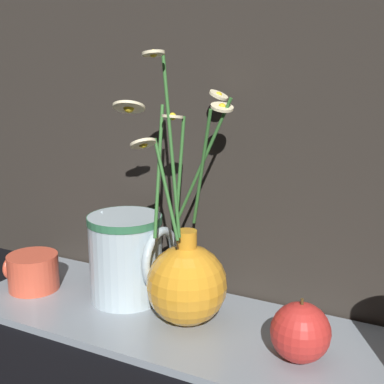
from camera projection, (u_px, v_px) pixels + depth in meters
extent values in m
plane|color=black|center=(194.00, 331.00, 0.82)|extent=(6.00, 6.00, 0.00)
cube|color=gray|center=(194.00, 327.00, 0.82)|extent=(0.77, 0.25, 0.01)
sphere|color=orange|center=(187.00, 284.00, 0.81)|extent=(0.12, 0.12, 0.12)
cylinder|color=orange|center=(187.00, 243.00, 0.80)|extent=(0.03, 0.03, 0.04)
cylinder|color=#336B2D|center=(166.00, 189.00, 0.76)|extent=(0.06, 0.04, 0.14)
cylinder|color=beige|center=(143.00, 144.00, 0.73)|extent=(0.05, 0.05, 0.02)
sphere|color=yellow|center=(143.00, 144.00, 0.73)|extent=(0.01, 0.01, 0.01)
cylinder|color=#336B2D|center=(203.00, 161.00, 0.81)|extent=(0.10, 0.01, 0.20)
cylinder|color=beige|center=(219.00, 95.00, 0.82)|extent=(0.03, 0.03, 0.02)
sphere|color=yellow|center=(219.00, 95.00, 0.82)|extent=(0.01, 0.01, 0.01)
cylinder|color=#336B2D|center=(171.00, 147.00, 0.75)|extent=(0.05, 0.04, 0.25)
cylinder|color=beige|center=(153.00, 53.00, 0.71)|extent=(0.04, 0.04, 0.01)
sphere|color=yellow|center=(153.00, 53.00, 0.71)|extent=(0.01, 0.01, 0.01)
cylinder|color=#336B2D|center=(181.00, 174.00, 0.78)|extent=(0.01, 0.03, 0.17)
cylinder|color=beige|center=(174.00, 116.00, 0.76)|extent=(0.03, 0.03, 0.01)
sphere|color=yellow|center=(174.00, 116.00, 0.76)|extent=(0.01, 0.01, 0.01)
cylinder|color=#336B2D|center=(204.00, 170.00, 0.78)|extent=(0.05, 0.04, 0.18)
cylinder|color=beige|center=(222.00, 107.00, 0.77)|extent=(0.05, 0.05, 0.01)
sphere|color=yellow|center=(222.00, 107.00, 0.77)|extent=(0.01, 0.01, 0.01)
cylinder|color=#336B2D|center=(159.00, 170.00, 0.77)|extent=(0.04, 0.08, 0.18)
cylinder|color=beige|center=(129.00, 107.00, 0.76)|extent=(0.06, 0.06, 0.02)
sphere|color=yellow|center=(129.00, 107.00, 0.76)|extent=(0.02, 0.02, 0.02)
cylinder|color=#DB5138|center=(33.00, 272.00, 0.94)|extent=(0.09, 0.09, 0.06)
torus|color=#DB5138|center=(13.00, 267.00, 0.96)|extent=(0.01, 0.05, 0.05)
cylinder|color=silver|center=(126.00, 258.00, 0.89)|extent=(0.12, 0.12, 0.15)
cylinder|color=#33724C|center=(125.00, 219.00, 0.88)|extent=(0.12, 0.12, 0.01)
torus|color=silver|center=(160.00, 258.00, 0.86)|extent=(0.01, 0.10, 0.10)
cone|color=silver|center=(99.00, 218.00, 0.90)|extent=(0.04, 0.03, 0.04)
sphere|color=red|center=(300.00, 332.00, 0.71)|extent=(0.08, 0.08, 0.08)
cylinder|color=#4C3819|center=(302.00, 302.00, 0.70)|extent=(0.00, 0.00, 0.01)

